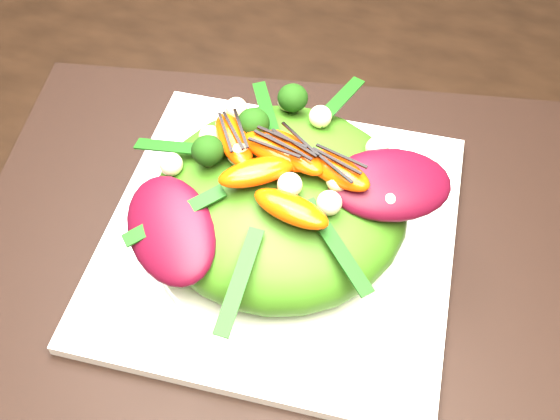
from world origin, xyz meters
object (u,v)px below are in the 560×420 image
(dining_table, at_px, (243,191))
(orange_segment, at_px, (291,146))
(plate_base, at_px, (280,236))
(lettuce_mound, at_px, (280,201))
(placemat, at_px, (280,241))
(salad_bowl, at_px, (280,227))

(dining_table, height_order, orange_segment, dining_table)
(plate_base, bearing_deg, dining_table, 136.13)
(lettuce_mound, bearing_deg, plate_base, 0.00)
(dining_table, distance_m, lettuce_mound, 0.11)
(placemat, bearing_deg, salad_bowl, -45.00)
(dining_table, relative_size, lettuce_mound, 7.88)
(plate_base, relative_size, orange_segment, 4.94)
(dining_table, height_order, placemat, dining_table)
(dining_table, bearing_deg, placemat, -43.87)
(placemat, distance_m, salad_bowl, 0.02)
(placemat, xyz_separation_m, orange_segment, (0.00, 0.02, 0.10))
(plate_base, xyz_separation_m, orange_segment, (0.00, 0.02, 0.09))
(placemat, distance_m, orange_segment, 0.10)
(placemat, bearing_deg, lettuce_mound, -45.00)
(plate_base, height_order, salad_bowl, salad_bowl)
(plate_base, bearing_deg, placemat, 135.00)
(dining_table, distance_m, salad_bowl, 0.09)
(salad_bowl, distance_m, lettuce_mound, 0.03)
(lettuce_mound, bearing_deg, salad_bowl, 0.00)
(salad_bowl, distance_m, orange_segment, 0.08)
(orange_segment, bearing_deg, plate_base, -95.45)
(placemat, xyz_separation_m, lettuce_mound, (0.00, -0.00, 0.06))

